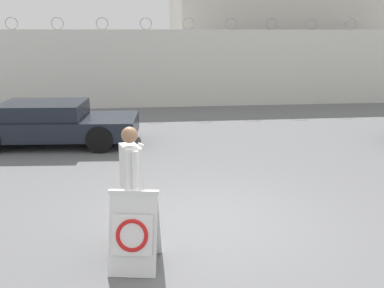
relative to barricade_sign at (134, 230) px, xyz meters
The scene contains 6 objects.
ground_plane 1.73m from the barricade_sign, 43.26° to the left, with size 90.00×90.00×0.00m, color slate.
perimeter_wall 12.38m from the barricade_sign, 84.41° to the left, with size 36.00×0.30×3.51m.
building_block 19.24m from the barricade_sign, 69.16° to the left, with size 9.80×7.97×4.85m.
barricade_sign is the anchor object (origin of this frame).
security_guard 0.76m from the barricade_sign, 93.07° to the left, with size 0.36×0.67×1.74m.
parked_car_front_coupe 6.97m from the barricade_sign, 109.55° to the left, with size 4.62×2.22×1.15m.
Camera 1 is at (-1.05, -6.20, 2.98)m, focal length 40.00 mm.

